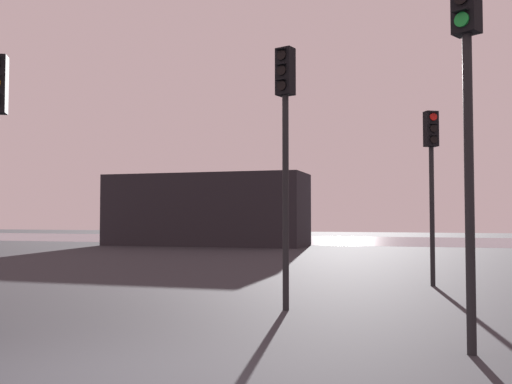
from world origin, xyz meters
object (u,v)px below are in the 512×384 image
Objects in this scene: distant_building at (206,210)px; traffic_light_near_right at (467,85)px; traffic_light_far_right at (432,164)px; traffic_light_center at (285,129)px.

distant_building is 28.05m from traffic_light_near_right.
traffic_light_near_right is (13.42, -24.60, 1.29)m from distant_building.
distant_building is at bearing -81.15° from traffic_light_far_right.
distant_building is 2.44× the size of traffic_light_near_right.
traffic_light_near_right reaches higher than distant_building.
distant_building is 24.29m from traffic_light_center.
traffic_light_far_right reaches higher than distant_building.
traffic_light_near_right is at bearing 157.12° from traffic_light_center.
traffic_light_far_right is 0.90× the size of traffic_light_center.
traffic_light_near_right is at bearing -61.39° from distant_building.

